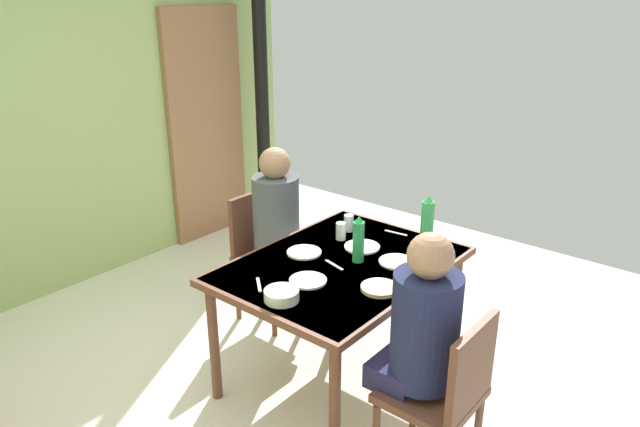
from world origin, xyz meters
name	(u,v)px	position (x,y,z in m)	size (l,w,h in m)	color
ground_plane	(286,407)	(0.00, 0.00, 0.00)	(5.92, 5.92, 0.00)	silver
wall_back	(38,105)	(0.00, 2.28, 1.39)	(4.58, 0.10, 2.77)	#9CB76B
door_wooden	(207,126)	(1.41, 2.20, 1.00)	(0.80, 0.05, 2.00)	#916342
stove_pipe_column	(261,79)	(1.83, 1.93, 1.39)	(0.12, 0.12, 2.77)	black
dining_table	(341,274)	(0.40, -0.06, 0.67)	(1.31, 0.97, 0.74)	brown
chair_near_diner	(446,392)	(0.07, -0.89, 0.50)	(0.40, 0.40, 0.87)	brown
chair_far_diner	(264,249)	(0.65, 0.78, 0.50)	(0.40, 0.40, 0.87)	brown
person_near_diner	(423,325)	(0.07, -0.76, 0.78)	(0.30, 0.37, 0.77)	#25224D
person_far_diner	(278,214)	(0.65, 0.64, 0.78)	(0.30, 0.37, 0.77)	#43554E
water_bottle_green_near	(358,240)	(0.48, -0.12, 0.87)	(0.06, 0.06, 0.27)	#27964F
water_bottle_green_far	(427,223)	(0.88, -0.31, 0.89)	(0.07, 0.07, 0.31)	green
serving_bowl_center	(282,295)	(-0.11, -0.09, 0.77)	(0.17, 0.17, 0.06)	silver
dinner_plate_near_left	(308,280)	(0.12, -0.06, 0.75)	(0.19, 0.19, 0.01)	white
dinner_plate_near_right	(362,247)	(0.63, -0.03, 0.75)	(0.21, 0.21, 0.01)	white
dinner_plate_far_center	(397,262)	(0.59, -0.29, 0.75)	(0.20, 0.20, 0.01)	white
dinner_plate_far_side	(304,252)	(0.37, 0.18, 0.75)	(0.20, 0.20, 0.01)	white
drinking_glass_by_near_diner	(341,231)	(0.65, 0.14, 0.80)	(0.06, 0.06, 0.10)	silver
drinking_glass_by_far_diner	(349,223)	(0.79, 0.18, 0.80)	(0.06, 0.06, 0.10)	silver
drinking_glass_spare_center	(424,247)	(0.78, -0.35, 0.79)	(0.06, 0.06, 0.10)	silver
bread_plate_sliced	(380,288)	(0.28, -0.39, 0.75)	(0.19, 0.19, 0.02)	#DBB77A
cutlery_knife_near	(259,285)	(-0.07, 0.11, 0.75)	(0.15, 0.02, 0.00)	silver
cutlery_fork_near	(396,233)	(0.94, -0.07, 0.75)	(0.15, 0.02, 0.00)	silver
cutlery_knife_far	(334,265)	(0.35, -0.05, 0.75)	(0.15, 0.02, 0.00)	silver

